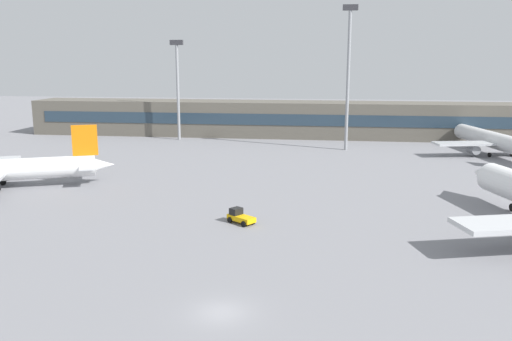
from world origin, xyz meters
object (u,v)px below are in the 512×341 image
(floodlight_tower_west, at_px, (348,69))
(floodlight_tower_east, at_px, (178,82))
(baggage_tug_yellow, at_px, (240,217))
(airplane_far, at_px, (496,141))

(floodlight_tower_west, height_order, floodlight_tower_east, floodlight_tower_west)
(baggage_tug_yellow, height_order, floodlight_tower_east, floodlight_tower_east)
(airplane_far, distance_m, baggage_tug_yellow, 70.15)
(airplane_far, xyz_separation_m, floodlight_tower_east, (-71.52, 12.71, 11.16))
(airplane_far, relative_size, baggage_tug_yellow, 10.23)
(airplane_far, height_order, floodlight_tower_west, floodlight_tower_west)
(floodlight_tower_west, bearing_deg, airplane_far, -4.77)
(baggage_tug_yellow, distance_m, floodlight_tower_east, 72.85)
(baggage_tug_yellow, relative_size, floodlight_tower_west, 0.12)
(floodlight_tower_west, bearing_deg, floodlight_tower_east, 166.02)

